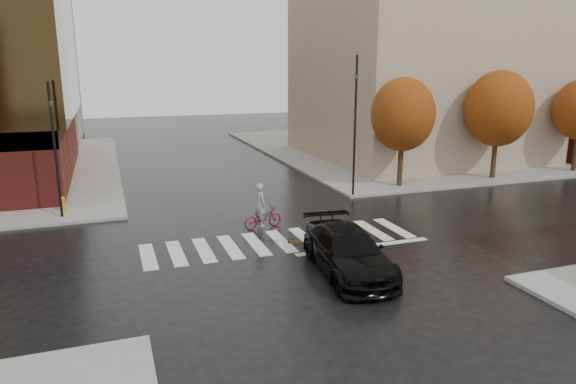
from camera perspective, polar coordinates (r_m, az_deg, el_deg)
name	(u,v)px	position (r m, az deg, el deg)	size (l,w,h in m)	color
ground	(285,245)	(21.51, -0.36, -5.89)	(120.00, 120.00, 0.00)	black
sidewalk_ne	(424,146)	(49.26, 14.91, 4.96)	(30.00, 30.00, 0.15)	gray
crosswalk	(281,241)	(21.95, -0.79, -5.46)	(12.00, 3.00, 0.01)	silver
building_ne_tan	(418,41)	(43.23, 14.20, 15.91)	(16.00, 16.00, 18.00)	tan
tree_ne_a	(403,115)	(31.45, 12.65, 8.38)	(3.80, 3.80, 6.50)	#322516
tree_ne_b	(499,109)	(35.64, 22.37, 8.55)	(4.20, 4.20, 6.89)	#322516
sedan	(348,251)	(18.61, 6.67, -6.57)	(2.23, 5.49, 1.59)	black
cyclist	(262,213)	(23.48, -2.92, -2.35)	(1.95, 0.98, 2.12)	maroon
traffic_light_nw	(54,143)	(26.54, -24.54, 4.93)	(0.18, 0.15, 6.43)	black
traffic_light_ne	(355,116)	(28.66, 7.49, 8.36)	(0.17, 0.20, 7.71)	black
fire_hydrant	(63,203)	(28.12, -23.74, -1.13)	(0.27, 0.27, 0.76)	#C7860B
manhole	(295,242)	(21.82, 0.73, -5.58)	(0.60, 0.60, 0.01)	#413117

